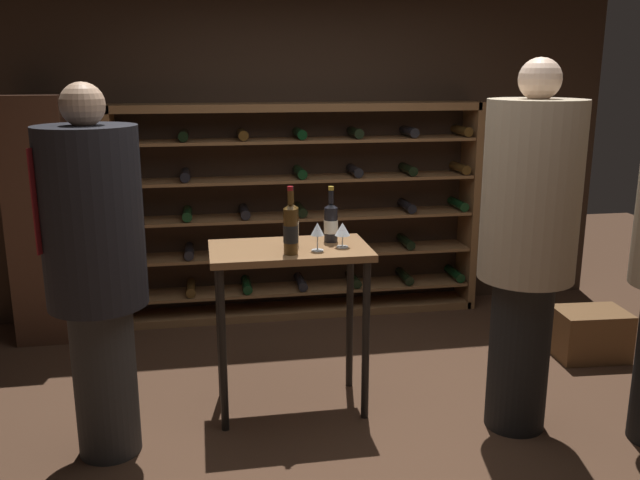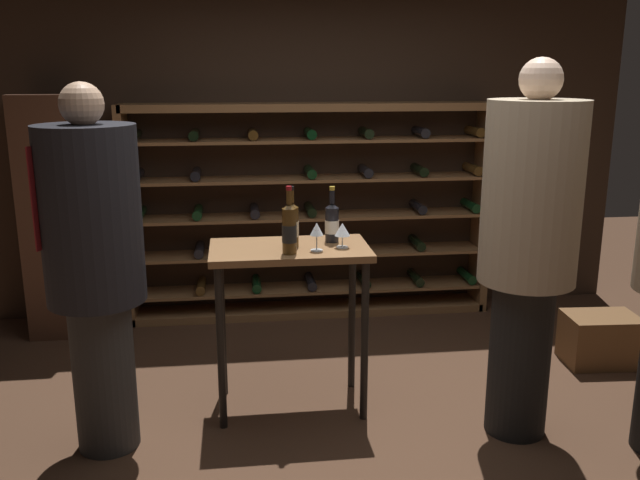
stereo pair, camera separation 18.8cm
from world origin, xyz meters
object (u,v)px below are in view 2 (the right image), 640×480
Objects in this scene: person_guest_plum_blouse at (529,237)px; wine_rack at (311,212)px; person_guest_blue_shirt at (94,257)px; wine_bottle_black_capsule at (289,229)px; wine_crate at (600,339)px; tasting_table at (290,274)px; wine_glass_stemmed_center at (342,230)px; display_cabinet at (55,218)px; wine_bottle_amber_reserve at (332,222)px; wine_bottle_red_label at (292,225)px; wine_glass_stemmed_right at (317,230)px.

wine_rack is at bearing -122.36° from person_guest_plum_blouse.
person_guest_plum_blouse is (2.23, -0.12, 0.07)m from person_guest_blue_shirt.
wine_crate is at bearing 12.75° from wine_bottle_black_capsule.
wine_glass_stemmed_center is (0.30, -0.05, 0.26)m from tasting_table.
display_cabinet reaches higher than wine_bottle_amber_reserve.
person_guest_blue_shirt is at bearing -170.21° from wine_bottle_black_capsule.
tasting_table is 1.33m from person_guest_plum_blouse.
wine_bottle_red_label is 0.93× the size of wine_bottle_black_capsule.
wine_glass_stemmed_right reaches higher than tasting_table.
person_guest_blue_shirt is 1.33m from wine_bottle_amber_reserve.
person_guest_blue_shirt is 3.99× the size of wine_crate.
wine_bottle_red_label is at bearing -45.51° from person_guest_blue_shirt.
person_guest_plum_blouse reaches higher than wine_glass_stemmed_center.
wine_crate is 2.14m from wine_bottle_amber_reserve.
person_guest_blue_shirt is 1.18m from wine_glass_stemmed_right.
tasting_table is 0.52× the size of person_guest_blue_shirt.
wine_bottle_amber_reserve is 0.22m from wine_glass_stemmed_right.
tasting_table is 0.33m from wine_glass_stemmed_right.
wine_bottle_amber_reserve is at bearing 18.51° from tasting_table.
person_guest_plum_blouse is at bearing -65.41° from wine_rack.
wine_bottle_amber_reserve is at bearing 105.63° from wine_glass_stemmed_center.
wine_bottle_red_label is (-0.29, -1.58, 0.26)m from wine_rack.
wine_bottle_black_capsule is at bearing -167.25° from wine_crate.
wine_bottle_black_capsule reaches higher than wine_bottle_amber_reserve.
wine_glass_stemmed_right is at bearing -40.29° from display_cabinet.
wine_bottle_red_label is at bearing 13.86° from tasting_table.
wine_rack is 1.71m from wine_glass_stemmed_right.
wine_bottle_amber_reserve is 0.35m from wine_bottle_black_capsule.
display_cabinet is at bearing 139.36° from tasting_table.
wine_bottle_red_label is at bearing 140.16° from wine_glass_stemmed_right.
person_guest_plum_blouse is 1.13× the size of display_cabinet.
wine_glass_stemmed_center is at bearing -90.15° from wine_rack.
display_cabinet is at bearing 139.68° from wine_bottle_red_label.
person_guest_plum_blouse is at bearing -22.55° from wine_glass_stemmed_center.
wine_rack is 1.61m from tasting_table.
person_guest_plum_blouse is 1.13m from wine_glass_stemmed_right.
wine_glass_stemmed_center is at bearing -74.37° from wine_bottle_amber_reserve.
wine_rack is 1.51m from wine_bottle_amber_reserve.
wine_bottle_black_capsule is at bearing -139.26° from wine_bottle_amber_reserve.
display_cabinet reaches higher than tasting_table.
wine_crate is 2.12m from wine_glass_stemmed_center.
wine_bottle_amber_reserve is 2.29× the size of wine_glass_stemmed_center.
display_cabinet reaches higher than wine_crate.
wine_bottle_black_capsule reaches higher than wine_glass_stemmed_right.
wine_glass_stemmed_right is (-0.11, -0.19, -0.00)m from wine_bottle_amber_reserve.
wine_glass_stemmed_center reaches higher than wine_crate.
wine_bottle_amber_reserve is (0.26, 0.09, 0.28)m from tasting_table.
tasting_table is 2.65× the size of wine_bottle_black_capsule.
wine_rack reaches higher than tasting_table.
wine_rack is 20.49× the size of wine_glass_stemmed_center.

